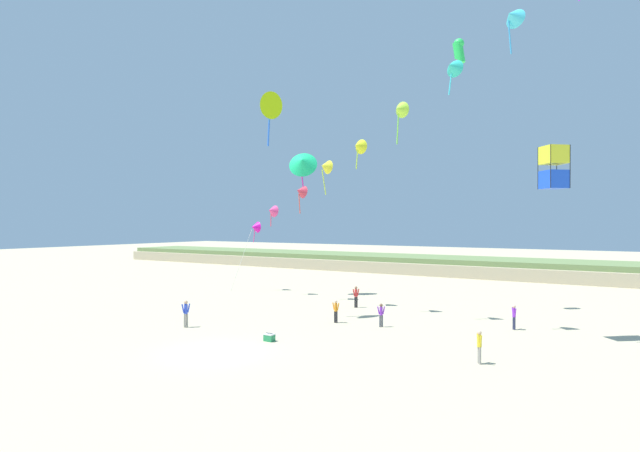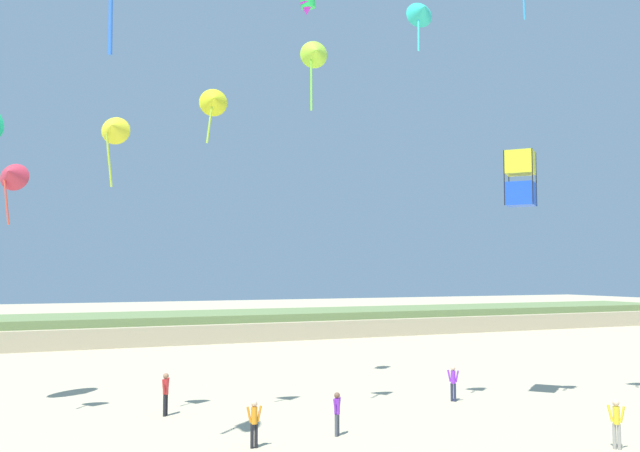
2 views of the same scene
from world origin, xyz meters
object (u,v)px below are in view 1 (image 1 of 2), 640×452
at_px(large_kite_mid_trail, 554,167).
at_px(person_near_left, 356,295).
at_px(person_mid_center, 479,344).
at_px(large_kite_outer_drift, 303,162).
at_px(person_near_right, 514,315).
at_px(person_far_right, 186,312).
at_px(beach_cooler, 269,337).
at_px(large_kite_high_solo, 269,106).
at_px(large_kite_low_lead, 459,52).
at_px(person_far_left, 381,313).
at_px(person_far_center, 336,310).

bearing_deg(large_kite_mid_trail, person_near_left, 165.37).
bearing_deg(person_near_left, person_mid_center, -41.53).
bearing_deg(person_near_left, large_kite_outer_drift, 155.90).
bearing_deg(person_near_right, person_far_right, -149.99).
bearing_deg(beach_cooler, person_near_right, 43.47).
bearing_deg(person_near_left, large_kite_high_solo, -114.01).
height_order(person_far_right, beach_cooler, person_far_right).
bearing_deg(large_kite_mid_trail, person_far_right, -157.16).
bearing_deg(person_near_right, large_kite_high_solo, -161.91).
bearing_deg(large_kite_outer_drift, large_kite_low_lead, -1.15).
bearing_deg(large_kite_high_solo, person_far_right, -115.53).
bearing_deg(person_far_left, large_kite_outer_drift, 143.46).
xyz_separation_m(person_far_left, person_far_center, (-3.14, -0.36, 0.01)).
distance_m(person_far_center, large_kite_mid_trail, 15.89).
bearing_deg(person_far_right, person_near_right, 30.01).
distance_m(person_near_left, person_near_right, 12.37).
relative_size(person_far_left, large_kite_low_lead, 0.67).
relative_size(person_mid_center, large_kite_mid_trail, 0.66).
distance_m(person_far_center, large_kite_outer_drift, 17.21).
bearing_deg(large_kite_low_lead, person_far_left, -105.61).
bearing_deg(person_near_right, large_kite_outer_drift, 164.76).
height_order(person_near_right, beach_cooler, person_near_right).
xyz_separation_m(person_near_right, person_far_left, (-7.37, -3.66, -0.03)).
height_order(person_far_left, person_far_center, person_far_center).
bearing_deg(beach_cooler, person_near_left, 95.16).
bearing_deg(large_kite_mid_trail, large_kite_high_solo, -169.66).
bearing_deg(person_far_left, large_kite_high_solo, -170.34).
bearing_deg(large_kite_outer_drift, person_far_right, -84.29).
xyz_separation_m(person_near_left, large_kite_mid_trail, (14.65, -3.82, 8.82)).
bearing_deg(large_kite_outer_drift, person_far_center, -46.16).
relative_size(large_kite_low_lead, large_kite_outer_drift, 0.48).
distance_m(person_near_right, person_far_left, 8.22).
height_order(person_mid_center, large_kite_outer_drift, large_kite_outer_drift).
bearing_deg(person_far_left, beach_cooler, -118.42).
bearing_deg(beach_cooler, person_mid_center, 8.28).
bearing_deg(large_kite_high_solo, large_kite_outer_drift, 111.70).
distance_m(person_far_right, person_far_center, 9.72).
bearing_deg(large_kite_outer_drift, person_near_left, -24.10).
relative_size(person_far_right, person_far_center, 1.12).
distance_m(person_near_left, person_far_right, 13.63).
distance_m(person_near_right, person_far_center, 11.25).
distance_m(person_mid_center, person_far_right, 18.07).
xyz_separation_m(person_near_right, large_kite_outer_drift, (-19.45, 5.30, 11.36)).
bearing_deg(large_kite_mid_trail, large_kite_low_lead, 137.50).
height_order(person_near_left, person_far_left, person_near_left).
distance_m(person_near_left, person_far_center, 6.30).
xyz_separation_m(person_mid_center, person_far_right, (-18.01, -1.47, 0.08)).
distance_m(person_far_center, large_kite_high_solo, 14.83).
bearing_deg(person_near_left, person_far_left, -49.77).
relative_size(person_far_left, person_far_right, 0.87).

